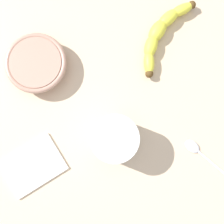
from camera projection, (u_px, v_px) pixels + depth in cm
name	position (u px, v px, depth cm)	size (l,w,h in cm)	color
wooden_tabletop	(125.00, 97.00, 63.48)	(120.00, 120.00, 3.00)	beige
banana	(161.00, 33.00, 61.69)	(13.73, 17.20, 3.34)	yellow
smoothie_glass	(115.00, 139.00, 56.72)	(9.56, 9.56, 9.39)	silver
ceramic_bowl	(37.00, 64.00, 60.15)	(13.53, 13.53, 4.12)	tan
teaspoon	(195.00, 148.00, 60.42)	(8.80, 9.08, 0.80)	silver
folded_napkin	(33.00, 166.00, 60.14)	(12.88, 9.12, 0.60)	white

